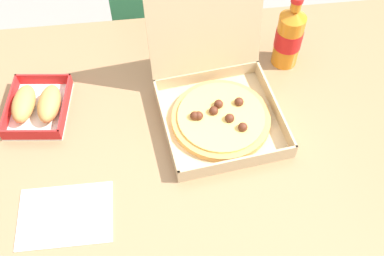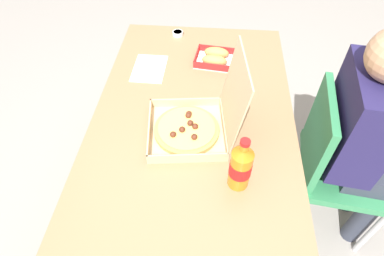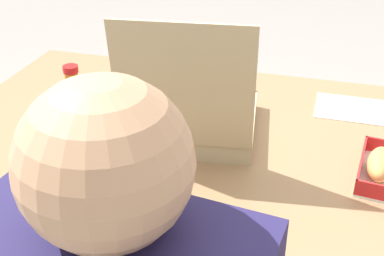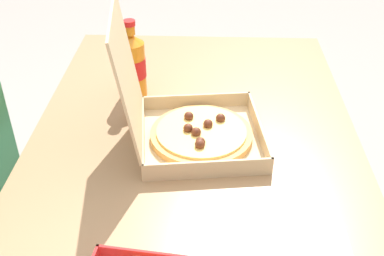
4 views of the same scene
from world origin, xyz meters
TOP-DOWN VIEW (x-y plane):
  - dining_table at (0.00, 0.00)m, footprint 1.40×0.82m
  - pizza_box_open at (0.07, 0.01)m, footprint 0.33×0.37m
  - cola_bottle at (0.29, 0.18)m, footprint 0.07×0.07m

SIDE VIEW (x-z plane):
  - dining_table at x=0.00m, z-range 0.28..1.00m
  - pizza_box_open at x=0.07m, z-range 0.60..0.93m
  - cola_bottle at x=0.29m, z-range 0.70..0.92m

